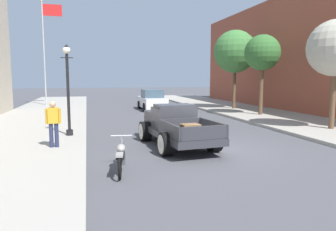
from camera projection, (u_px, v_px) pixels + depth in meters
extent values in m
plane|color=#47474C|center=(213.00, 150.00, 11.57)|extent=(140.00, 140.00, 0.00)
cube|color=#333338|center=(177.00, 132.00, 12.16)|extent=(2.15, 5.03, 0.24)
cube|color=#333338|center=(174.00, 117.00, 12.42)|extent=(1.64, 1.22, 0.80)
cube|color=#333338|center=(174.00, 106.00, 12.32)|extent=(1.51, 1.05, 0.12)
cube|color=#3D4C5B|center=(169.00, 112.00, 12.94)|extent=(1.32, 0.15, 0.44)
cube|color=#333338|center=(163.00, 117.00, 13.66)|extent=(1.44, 1.60, 0.52)
cube|color=silver|center=(158.00, 115.00, 14.41)|extent=(0.69, 0.16, 0.47)
cube|color=#333338|center=(191.00, 135.00, 10.83)|extent=(1.86, 2.23, 0.04)
cube|color=#333338|center=(169.00, 129.00, 10.54)|extent=(0.25, 2.10, 0.44)
cube|color=#333338|center=(213.00, 127.00, 11.06)|extent=(0.25, 2.10, 0.44)
cube|color=#333338|center=(204.00, 133.00, 9.85)|extent=(1.62, 0.21, 0.44)
cube|color=#333338|center=(181.00, 124.00, 11.75)|extent=(1.62, 0.21, 0.44)
cylinder|color=black|center=(145.00, 131.00, 13.15)|extent=(0.42, 0.83, 0.80)
cylinder|color=silver|center=(141.00, 131.00, 13.09)|extent=(0.07, 0.65, 0.66)
cylinder|color=silver|center=(141.00, 131.00, 13.09)|extent=(0.04, 0.24, 0.24)
cylinder|color=black|center=(185.00, 129.00, 13.73)|extent=(0.42, 0.83, 0.80)
cylinder|color=silver|center=(189.00, 129.00, 13.79)|extent=(0.07, 0.65, 0.66)
cylinder|color=silver|center=(189.00, 129.00, 13.79)|extent=(0.04, 0.24, 0.24)
cylinder|color=black|center=(166.00, 144.00, 10.62)|extent=(0.42, 0.83, 0.80)
cylinder|color=silver|center=(161.00, 144.00, 10.56)|extent=(0.07, 0.65, 0.66)
cylinder|color=silver|center=(160.00, 144.00, 10.56)|extent=(0.04, 0.24, 0.24)
cylinder|color=black|center=(214.00, 141.00, 11.20)|extent=(0.42, 0.83, 0.80)
cylinder|color=silver|center=(219.00, 140.00, 11.26)|extent=(0.07, 0.65, 0.66)
cylinder|color=silver|center=(219.00, 140.00, 11.26)|extent=(0.04, 0.24, 0.24)
cube|color=olive|center=(190.00, 130.00, 10.41)|extent=(0.63, 0.49, 0.40)
cube|color=#3D2D1E|center=(190.00, 130.00, 10.41)|extent=(0.62, 0.10, 0.42)
cube|color=gray|center=(194.00, 128.00, 11.16)|extent=(0.50, 0.40, 0.28)
torus|color=black|center=(122.00, 153.00, 9.58)|extent=(0.17, 0.67, 0.67)
torus|color=black|center=(120.00, 167.00, 8.15)|extent=(0.17, 0.67, 0.67)
cube|color=#4C4C51|center=(121.00, 158.00, 8.81)|extent=(0.30, 0.47, 0.28)
ellipsoid|color=gray|center=(121.00, 148.00, 9.03)|extent=(0.33, 0.55, 0.24)
cube|color=black|center=(120.00, 155.00, 8.55)|extent=(0.30, 0.59, 0.10)
cylinder|color=silver|center=(122.00, 144.00, 9.49)|extent=(0.09, 0.26, 0.58)
cylinder|color=silver|center=(121.00, 136.00, 9.34)|extent=(0.62, 0.13, 0.04)
cube|color=gray|center=(120.00, 155.00, 8.11)|extent=(0.24, 0.42, 0.06)
cube|color=silver|center=(152.00, 102.00, 25.74)|extent=(1.72, 4.30, 0.80)
cube|color=#384C5B|center=(152.00, 93.00, 25.50)|extent=(1.52, 2.00, 0.64)
cylinder|color=black|center=(139.00, 105.00, 26.81)|extent=(0.22, 0.66, 0.66)
cylinder|color=black|center=(158.00, 104.00, 27.21)|extent=(0.22, 0.66, 0.66)
cylinder|color=black|center=(145.00, 107.00, 24.32)|extent=(0.22, 0.66, 0.66)
cylinder|color=black|center=(166.00, 107.00, 24.73)|extent=(0.22, 0.66, 0.66)
cylinder|color=#232847|center=(51.00, 135.00, 11.23)|extent=(0.14, 0.14, 0.86)
cylinder|color=#232847|center=(57.00, 135.00, 11.27)|extent=(0.14, 0.14, 0.86)
cube|color=gold|center=(53.00, 115.00, 11.17)|extent=(0.36, 0.22, 0.56)
cylinder|color=gold|center=(47.00, 116.00, 11.12)|extent=(0.09, 0.09, 0.54)
cylinder|color=gold|center=(60.00, 116.00, 11.22)|extent=(0.09, 0.09, 0.54)
sphere|color=tan|center=(53.00, 104.00, 11.12)|extent=(0.22, 0.22, 0.22)
cylinder|color=black|center=(70.00, 132.00, 13.60)|extent=(0.28, 0.28, 0.24)
cylinder|color=black|center=(68.00, 92.00, 13.39)|extent=(0.12, 0.12, 3.20)
cylinder|color=black|center=(67.00, 58.00, 13.22)|extent=(0.50, 0.04, 0.04)
sphere|color=silver|center=(67.00, 50.00, 13.18)|extent=(0.32, 0.32, 0.32)
cone|color=black|center=(66.00, 46.00, 13.16)|extent=(0.24, 0.24, 0.14)
cylinder|color=#B2B2B7|center=(44.00, 54.00, 28.13)|extent=(0.12, 0.12, 9.00)
sphere|color=gold|center=(42.00, 1.00, 27.58)|extent=(0.16, 0.16, 0.16)
cube|color=red|center=(52.00, 10.00, 27.88)|extent=(1.60, 0.03, 1.00)
cylinder|color=brown|center=(333.00, 99.00, 15.23)|extent=(0.26, 0.26, 2.84)
sphere|color=#ADA893|center=(336.00, 48.00, 14.93)|extent=(2.67, 2.67, 2.67)
cylinder|color=brown|center=(261.00, 90.00, 21.07)|extent=(0.26, 0.26, 3.21)
sphere|color=#33662D|center=(262.00, 53.00, 20.77)|extent=(2.33, 2.33, 2.33)
cylinder|color=brown|center=(234.00, 88.00, 25.23)|extent=(0.26, 0.26, 3.23)
sphere|color=#3D7538|center=(235.00, 52.00, 24.89)|extent=(3.34, 3.34, 3.34)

